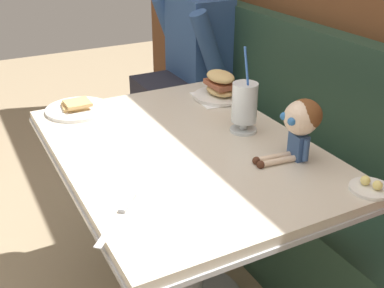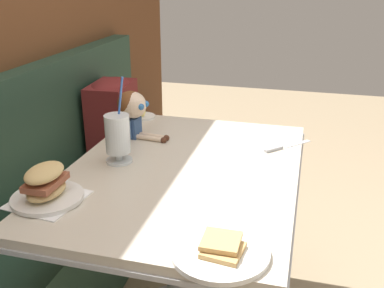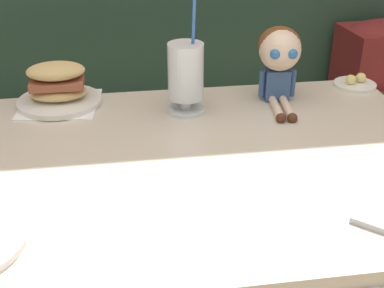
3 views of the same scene
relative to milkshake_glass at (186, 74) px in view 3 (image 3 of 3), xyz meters
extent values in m
cube|color=#233D2D|center=(0.01, 0.35, -0.62)|extent=(2.60, 0.48, 0.45)
cube|color=#233D2D|center=(0.01, 0.54, -0.12)|extent=(2.60, 0.10, 0.55)
cube|color=beige|center=(0.01, -0.24, -0.12)|extent=(1.10, 0.80, 0.03)
cube|color=#B7BABF|center=(0.01, -0.24, -0.14)|extent=(1.11, 0.81, 0.02)
cylinder|color=#A5A8AD|center=(0.01, -0.24, -0.47)|extent=(0.14, 0.14, 0.65)
cylinder|color=silver|center=(0.00, 0.00, -0.10)|extent=(0.10, 0.10, 0.01)
cylinder|color=silver|center=(0.00, 0.00, -0.08)|extent=(0.03, 0.03, 0.03)
cylinder|color=silver|center=(0.00, 0.00, 0.01)|extent=(0.09, 0.09, 0.14)
cylinder|color=pink|center=(0.00, 0.00, 0.00)|extent=(0.08, 0.08, 0.12)
cylinder|color=blue|center=(0.02, -0.01, 0.10)|extent=(0.01, 0.04, 0.22)
cube|color=white|center=(-0.33, 0.10, -0.10)|extent=(0.22, 0.22, 0.00)
cylinder|color=white|center=(-0.33, 0.10, -0.09)|extent=(0.22, 0.22, 0.01)
ellipsoid|color=tan|center=(-0.33, 0.10, -0.07)|extent=(0.15, 0.10, 0.04)
cube|color=#995138|center=(-0.33, 0.10, -0.04)|extent=(0.14, 0.09, 0.02)
ellipsoid|color=tan|center=(-0.33, 0.10, -0.01)|extent=(0.15, 0.10, 0.04)
cylinder|color=white|center=(0.50, 0.10, -0.10)|extent=(0.12, 0.12, 0.01)
sphere|color=#F4E07A|center=(0.49, 0.10, -0.08)|extent=(0.03, 0.03, 0.03)
sphere|color=#F4E07A|center=(0.52, 0.11, -0.08)|extent=(0.03, 0.03, 0.03)
cube|color=#B2B5BA|center=(0.26, -0.54, -0.10)|extent=(0.07, 0.07, 0.01)
cube|color=#385689|center=(0.25, 0.04, -0.06)|extent=(0.07, 0.05, 0.08)
sphere|color=beige|center=(0.25, 0.04, 0.04)|extent=(0.11, 0.11, 0.11)
ellipsoid|color=brown|center=(0.25, 0.05, 0.05)|extent=(0.12, 0.12, 0.10)
sphere|color=#2D6BB2|center=(0.23, 0.00, 0.04)|extent=(0.03, 0.03, 0.03)
sphere|color=#2D6BB2|center=(0.27, -0.01, 0.04)|extent=(0.03, 0.03, 0.03)
cylinder|color=beige|center=(0.23, -0.04, -0.09)|extent=(0.03, 0.12, 0.02)
cylinder|color=beige|center=(0.26, -0.04, -0.09)|extent=(0.03, 0.12, 0.02)
sphere|color=#4C2819|center=(0.22, -0.10, -0.09)|extent=(0.03, 0.03, 0.03)
sphere|color=#4C2819|center=(0.25, -0.10, -0.09)|extent=(0.03, 0.03, 0.03)
cylinder|color=#385689|center=(0.21, 0.05, -0.05)|extent=(0.02, 0.02, 0.07)
cylinder|color=#385689|center=(0.29, 0.04, -0.05)|extent=(0.02, 0.02, 0.07)
cube|color=maroon|center=(0.74, 0.37, -0.20)|extent=(0.31, 0.22, 0.38)
camera|label=1|loc=(1.32, -0.90, 0.63)|focal=45.45mm
camera|label=2|loc=(-1.38, -0.65, 0.57)|focal=41.79mm
camera|label=3|loc=(-0.17, -1.21, 0.45)|focal=48.62mm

